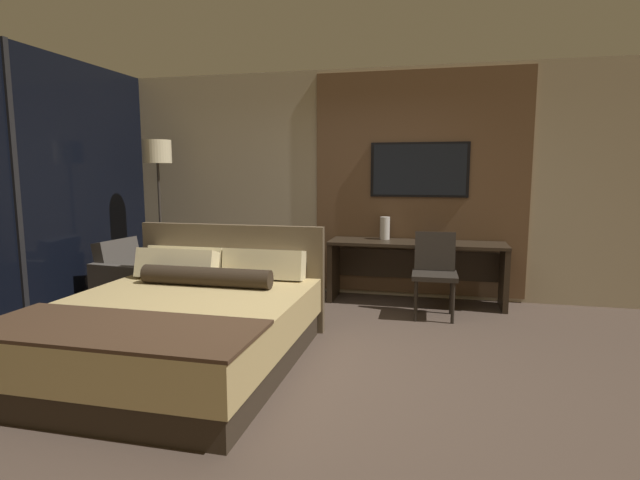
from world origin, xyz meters
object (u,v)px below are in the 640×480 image
object	(u,v)px
armchair_by_window	(139,285)
book	(431,240)
desk	(416,260)
vase_tall	(385,228)
floor_lamp	(158,165)
desk_chair	(435,266)
bed	(181,325)
tv	(419,170)

from	to	relation	value
armchair_by_window	book	xyz separation A→B (m)	(3.26, 1.00, 0.49)
desk	vase_tall	bearing A→B (deg)	166.36
floor_lamp	desk_chair	bearing A→B (deg)	-2.15
desk	armchair_by_window	world-z (taller)	armchair_by_window
floor_lamp	desk	bearing A→B (deg)	7.01
bed	armchair_by_window	distance (m)	1.92
bed	desk	world-z (taller)	bed
bed	armchair_by_window	bearing A→B (deg)	132.91
bed	book	bearing A→B (deg)	51.00
armchair_by_window	bed	bearing A→B (deg)	-131.00
bed	book	xyz separation A→B (m)	(1.95, 2.41, 0.44)
floor_lamp	book	distance (m)	3.44
tv	armchair_by_window	size ratio (longest dim) A/B	1.34
vase_tall	book	distance (m)	0.58
desk_chair	book	size ratio (longest dim) A/B	3.58
armchair_by_window	desk_chair	bearing A→B (deg)	-75.93
tv	vase_tall	xyz separation A→B (m)	(-0.39, -0.13, -0.70)
tv	floor_lamp	world-z (taller)	floor_lamp
desk	tv	bearing A→B (deg)	90.00
desk_chair	armchair_by_window	distance (m)	3.35
book	desk_chair	bearing A→B (deg)	-84.82
desk	armchair_by_window	xyz separation A→B (m)	(-3.09, -0.97, -0.24)
tv	book	size ratio (longest dim) A/B	4.59
tv	desk_chair	size ratio (longest dim) A/B	1.28
desk	desk_chair	world-z (taller)	desk_chair
desk_chair	armchair_by_window	world-z (taller)	desk_chair
desk	tv	size ratio (longest dim) A/B	1.76
desk	tv	distance (m)	1.09
desk	book	bearing A→B (deg)	7.45
desk	book	size ratio (longest dim) A/B	8.07
desk_chair	armchair_by_window	size ratio (longest dim) A/B	1.04
floor_lamp	book	xyz separation A→B (m)	(3.30, 0.41, -0.88)
tv	vase_tall	world-z (taller)	tv
desk_chair	floor_lamp	world-z (taller)	floor_lamp
armchair_by_window	book	world-z (taller)	armchair_by_window
bed	tv	world-z (taller)	tv
desk	book	distance (m)	0.30
desk	desk_chair	distance (m)	0.56
desk_chair	floor_lamp	xyz separation A→B (m)	(-3.35, 0.13, 1.09)
armchair_by_window	vase_tall	xyz separation A→B (m)	(2.70, 1.07, 0.61)
bed	vase_tall	distance (m)	2.89
desk	desk_chair	bearing A→B (deg)	-66.71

